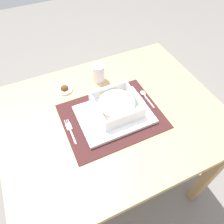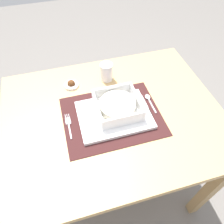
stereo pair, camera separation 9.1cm
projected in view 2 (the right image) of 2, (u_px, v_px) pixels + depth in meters
ground_plane at (113, 179)px, 1.50m from camera, size 6.00×6.00×0.00m
dining_table at (113, 127)px, 1.02m from camera, size 0.96×0.76×0.73m
placemat at (112, 116)px, 0.93m from camera, size 0.42×0.33×0.00m
serving_plate at (114, 115)px, 0.92m from camera, size 0.31×0.23×0.02m
porridge_bowl at (117, 106)px, 0.91m from camera, size 0.18×0.18×0.06m
fork at (69, 124)px, 0.90m from camera, size 0.02×0.13×0.00m
spoon at (149, 99)px, 0.99m from camera, size 0.02×0.11×0.01m
butter_knife at (147, 107)px, 0.96m from camera, size 0.01×0.13×0.01m
bread_knife at (142, 110)px, 0.94m from camera, size 0.01×0.14×0.01m
drinking_glass at (107, 73)px, 1.05m from camera, size 0.06×0.06×0.09m
condiment_saucer at (71, 84)px, 1.04m from camera, size 0.07×0.07×0.04m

